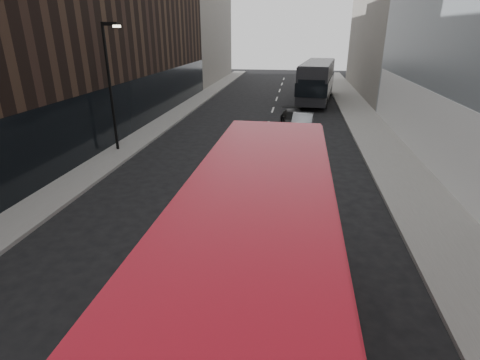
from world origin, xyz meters
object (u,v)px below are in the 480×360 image
at_px(street_lamp, 111,80).
at_px(car_a, 252,187).
at_px(grey_bus, 317,80).
at_px(car_c, 294,119).
at_px(car_b, 302,123).
at_px(red_bus, 251,311).

xyz_separation_m(street_lamp, car_a, (8.72, -6.00, -3.44)).
relative_size(grey_bus, car_c, 2.84).
xyz_separation_m(car_a, car_c, (1.46, 13.50, -0.11)).
xyz_separation_m(car_b, car_c, (-0.62, 1.36, -0.03)).
bearing_deg(car_a, grey_bus, 79.33).
relative_size(car_b, car_c, 0.93).
relative_size(car_a, car_b, 1.08).
relative_size(street_lamp, car_b, 1.75).
bearing_deg(car_b, car_a, -95.19).
bearing_deg(car_c, street_lamp, -150.72).
height_order(red_bus, car_c, red_bus).
xyz_separation_m(street_lamp, red_bus, (9.79, -15.25, -1.73)).
height_order(red_bus, car_a, red_bus).
bearing_deg(car_a, car_c, 81.07).
distance_m(grey_bus, car_a, 25.49).
relative_size(red_bus, grey_bus, 0.90).
xyz_separation_m(car_a, car_b, (2.09, 12.14, -0.08)).
distance_m(red_bus, grey_bus, 34.55).
distance_m(grey_bus, car_c, 11.98).
bearing_deg(car_a, car_b, 77.51).
bearing_deg(street_lamp, car_a, -34.53).
height_order(street_lamp, grey_bus, street_lamp).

